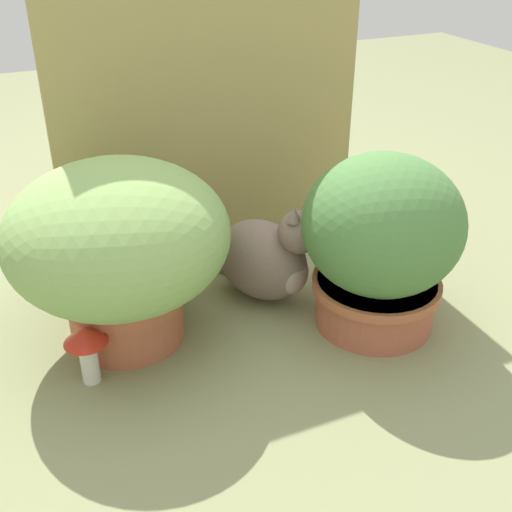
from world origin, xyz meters
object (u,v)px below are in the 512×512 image
object	(u,v)px
grass_planter	(119,245)
mushroom_ornament_red	(86,343)
leafy_planter	(381,241)
cat	(268,258)

from	to	relation	value
grass_planter	mushroom_ornament_red	size ratio (longest dim) A/B	3.52
mushroom_ornament_red	leafy_planter	bearing A→B (deg)	-4.82
leafy_planter	mushroom_ornament_red	bearing A→B (deg)	175.18
grass_planter	cat	distance (m)	0.41
cat	mushroom_ornament_red	distance (m)	0.53
grass_planter	mushroom_ornament_red	world-z (taller)	grass_planter
grass_planter	mushroom_ornament_red	bearing A→B (deg)	-131.57
leafy_planter	mushroom_ornament_red	distance (m)	0.72
leafy_planter	cat	size ratio (longest dim) A/B	1.18
leafy_planter	cat	bearing A→B (deg)	133.02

